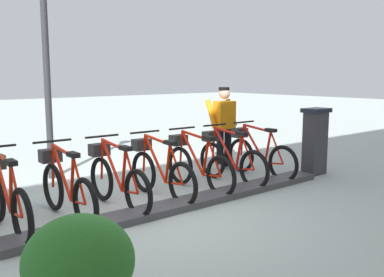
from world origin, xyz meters
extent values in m
plane|color=#AFBAB6|center=(0.00, 0.00, 0.00)|extent=(60.00, 60.00, 0.00)
cube|color=#47474C|center=(0.00, 0.00, 0.05)|extent=(0.44, 6.89, 0.10)
cube|color=#38383D|center=(0.05, -3.82, 0.60)|extent=(0.28, 0.44, 1.20)
cube|color=#194C8C|center=(0.20, -3.82, 0.95)|extent=(0.03, 0.30, 0.40)
cube|color=black|center=(0.05, -3.82, 1.24)|extent=(0.36, 0.52, 0.08)
torus|color=black|center=(0.03, -2.84, 0.33)|extent=(0.67, 0.08, 0.67)
torus|color=black|center=(1.07, -2.85, 0.33)|extent=(0.67, 0.08, 0.67)
cylinder|color=red|center=(0.73, -2.85, 0.61)|extent=(0.60, 0.05, 0.70)
cylinder|color=red|center=(0.39, -2.84, 0.58)|extent=(0.16, 0.05, 0.61)
cylinder|color=red|center=(0.67, -2.84, 0.92)|extent=(0.69, 0.05, 0.11)
cylinder|color=red|center=(0.24, -2.84, 0.31)|extent=(0.43, 0.04, 0.09)
cylinder|color=red|center=(0.18, -2.84, 0.61)|extent=(0.33, 0.04, 0.56)
cylinder|color=red|center=(1.04, -2.85, 0.64)|extent=(0.10, 0.04, 0.62)
cube|color=black|center=(0.33, -2.84, 0.91)|extent=(0.22, 0.10, 0.06)
cylinder|color=black|center=(1.01, -2.85, 1.00)|extent=(0.04, 0.54, 0.03)
cube|color=#2D2D2D|center=(1.12, -2.85, 0.78)|extent=(0.20, 0.28, 0.18)
torus|color=black|center=(0.03, -2.08, 0.33)|extent=(0.67, 0.08, 0.67)
torus|color=black|center=(1.07, -2.09, 0.33)|extent=(0.67, 0.08, 0.67)
cylinder|color=red|center=(0.73, -2.08, 0.61)|extent=(0.60, 0.05, 0.70)
cylinder|color=red|center=(0.39, -2.08, 0.58)|extent=(0.16, 0.05, 0.61)
cylinder|color=red|center=(0.67, -2.08, 0.92)|extent=(0.69, 0.05, 0.11)
cylinder|color=red|center=(0.24, -2.08, 0.31)|extent=(0.43, 0.04, 0.09)
cylinder|color=red|center=(0.18, -2.08, 0.61)|extent=(0.33, 0.04, 0.56)
cylinder|color=red|center=(1.04, -2.09, 0.64)|extent=(0.10, 0.04, 0.62)
cube|color=black|center=(0.33, -2.08, 0.91)|extent=(0.22, 0.10, 0.06)
cylinder|color=black|center=(1.01, -2.09, 1.00)|extent=(0.04, 0.54, 0.03)
cube|color=#2D2D2D|center=(1.12, -2.09, 0.78)|extent=(0.20, 0.28, 0.18)
torus|color=black|center=(0.03, -1.32, 0.33)|extent=(0.67, 0.08, 0.67)
torus|color=black|center=(1.07, -1.33, 0.33)|extent=(0.67, 0.08, 0.67)
cylinder|color=red|center=(0.73, -1.32, 0.61)|extent=(0.60, 0.05, 0.70)
cylinder|color=red|center=(0.39, -1.32, 0.58)|extent=(0.16, 0.05, 0.61)
cylinder|color=red|center=(0.67, -1.32, 0.92)|extent=(0.69, 0.05, 0.11)
cylinder|color=red|center=(0.24, -1.32, 0.31)|extent=(0.43, 0.04, 0.09)
cylinder|color=red|center=(0.18, -1.32, 0.61)|extent=(0.33, 0.04, 0.56)
cylinder|color=red|center=(1.04, -1.33, 0.64)|extent=(0.10, 0.04, 0.62)
cube|color=black|center=(0.33, -1.32, 0.91)|extent=(0.22, 0.10, 0.06)
cylinder|color=black|center=(1.01, -1.33, 1.00)|extent=(0.04, 0.54, 0.03)
cube|color=#2D2D2D|center=(1.12, -1.33, 0.78)|extent=(0.20, 0.28, 0.18)
torus|color=black|center=(0.03, -0.56, 0.33)|extent=(0.67, 0.08, 0.67)
torus|color=black|center=(1.07, -0.57, 0.33)|extent=(0.67, 0.08, 0.67)
cylinder|color=red|center=(0.73, -0.56, 0.61)|extent=(0.60, 0.05, 0.70)
cylinder|color=red|center=(0.39, -0.56, 0.58)|extent=(0.16, 0.05, 0.61)
cylinder|color=red|center=(0.67, -0.56, 0.92)|extent=(0.69, 0.05, 0.11)
cylinder|color=red|center=(0.24, -0.56, 0.31)|extent=(0.43, 0.04, 0.09)
cylinder|color=red|center=(0.18, -0.56, 0.61)|extent=(0.33, 0.04, 0.56)
cylinder|color=red|center=(1.04, -0.57, 0.64)|extent=(0.10, 0.04, 0.62)
cube|color=black|center=(0.33, -0.56, 0.91)|extent=(0.22, 0.10, 0.06)
cylinder|color=black|center=(1.01, -0.57, 1.00)|extent=(0.04, 0.54, 0.03)
cube|color=#2D2D2D|center=(1.12, -0.57, 0.78)|extent=(0.20, 0.28, 0.18)
torus|color=black|center=(0.03, 0.21, 0.33)|extent=(0.67, 0.08, 0.67)
torus|color=black|center=(1.07, 0.19, 0.33)|extent=(0.67, 0.08, 0.67)
cylinder|color=red|center=(0.73, 0.20, 0.61)|extent=(0.60, 0.05, 0.70)
cylinder|color=red|center=(0.39, 0.20, 0.58)|extent=(0.16, 0.05, 0.61)
cylinder|color=red|center=(0.67, 0.20, 0.92)|extent=(0.69, 0.05, 0.11)
cylinder|color=red|center=(0.24, 0.20, 0.31)|extent=(0.43, 0.04, 0.09)
cylinder|color=red|center=(0.18, 0.20, 0.61)|extent=(0.33, 0.04, 0.56)
cylinder|color=red|center=(1.04, 0.19, 0.64)|extent=(0.10, 0.04, 0.62)
cube|color=black|center=(0.33, 0.20, 0.91)|extent=(0.22, 0.10, 0.06)
cylinder|color=black|center=(1.01, 0.19, 1.00)|extent=(0.04, 0.54, 0.03)
cube|color=#2D2D2D|center=(1.12, 0.19, 0.78)|extent=(0.20, 0.28, 0.18)
torus|color=black|center=(0.03, 0.97, 0.33)|extent=(0.67, 0.08, 0.67)
torus|color=black|center=(1.07, 0.96, 0.33)|extent=(0.67, 0.08, 0.67)
cylinder|color=red|center=(0.73, 0.96, 0.61)|extent=(0.60, 0.05, 0.70)
cylinder|color=red|center=(0.39, 0.96, 0.58)|extent=(0.16, 0.05, 0.61)
cylinder|color=red|center=(0.67, 0.96, 0.92)|extent=(0.69, 0.05, 0.11)
cylinder|color=red|center=(0.24, 0.96, 0.31)|extent=(0.43, 0.04, 0.09)
cylinder|color=red|center=(0.18, 0.96, 0.61)|extent=(0.33, 0.04, 0.56)
cylinder|color=red|center=(1.04, 0.96, 0.64)|extent=(0.10, 0.04, 0.62)
cube|color=black|center=(0.33, 0.96, 0.91)|extent=(0.22, 0.10, 0.06)
cylinder|color=black|center=(1.01, 0.96, 1.00)|extent=(0.04, 0.54, 0.03)
cube|color=#2D2D2D|center=(1.12, 0.95, 0.78)|extent=(0.20, 0.28, 0.18)
torus|color=black|center=(0.03, 1.73, 0.33)|extent=(0.67, 0.08, 0.67)
cylinder|color=red|center=(0.73, 1.72, 0.61)|extent=(0.60, 0.05, 0.70)
cylinder|color=red|center=(0.39, 1.72, 0.58)|extent=(0.16, 0.05, 0.61)
cylinder|color=red|center=(0.67, 1.72, 0.92)|extent=(0.69, 0.05, 0.11)
cylinder|color=red|center=(0.24, 1.73, 0.31)|extent=(0.43, 0.04, 0.09)
cylinder|color=red|center=(0.18, 1.73, 0.61)|extent=(0.33, 0.04, 0.56)
cube|color=black|center=(0.33, 1.72, 0.91)|extent=(0.22, 0.10, 0.06)
cube|color=white|center=(1.64, -2.75, 0.05)|extent=(0.27, 0.13, 0.10)
cube|color=white|center=(1.50, -2.96, 0.05)|extent=(0.27, 0.13, 0.10)
cylinder|color=black|center=(1.58, -2.75, 0.43)|extent=(0.15, 0.15, 0.82)
cylinder|color=black|center=(1.56, -2.95, 0.43)|extent=(0.15, 0.15, 0.82)
cube|color=orange|center=(1.57, -2.85, 1.10)|extent=(0.30, 0.42, 0.56)
cylinder|color=orange|center=(1.69, -2.60, 1.13)|extent=(0.34, 0.13, 0.57)
cylinder|color=orange|center=(1.64, -3.12, 1.13)|extent=(0.34, 0.13, 0.57)
sphere|color=tan|center=(1.57, -2.85, 1.53)|extent=(0.22, 0.22, 0.22)
cylinder|color=black|center=(1.59, -2.86, 1.63)|extent=(0.22, 0.22, 0.06)
cylinder|color=#2D2D33|center=(2.97, 0.24, 1.67)|extent=(0.12, 0.12, 3.35)
ellipsoid|color=#297126|center=(-2.11, 2.03, 0.65)|extent=(0.76, 0.76, 0.64)
camera|label=1|loc=(-4.74, 3.19, 1.91)|focal=40.23mm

